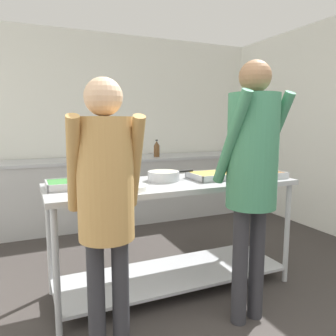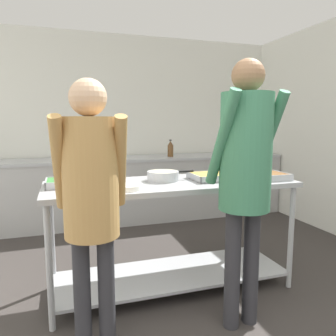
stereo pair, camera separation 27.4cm
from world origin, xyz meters
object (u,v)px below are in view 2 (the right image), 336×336
Objects in this scene: serving_tray_greens at (214,177)px; serving_tray_vegetables at (262,176)px; guest_serving_left at (245,165)px; serving_tray_roast at (74,182)px; water_bottle at (170,149)px; guest_serving_right at (91,189)px; sauce_pan at (163,175)px; plate_stack at (127,187)px.

serving_tray_greens is 0.42m from serving_tray_vegetables.
guest_serving_left reaches higher than serving_tray_greens.
water_bottle is at bearing 53.15° from serving_tray_roast.
serving_tray_greens is (1.13, -0.09, 0.00)m from serving_tray_roast.
guest_serving_right is 6.75× the size of water_bottle.
sauce_pan is at bearing 167.86° from serving_tray_vegetables.
guest_serving_left is 1.10× the size of guest_serving_right.
guest_serving_left is at bearing -97.52° from water_bottle.
serving_tray_roast is at bearing -126.85° from water_bottle.
guest_serving_left is (0.35, -0.70, 0.16)m from sauce_pan.
serving_tray_vegetables is at bearing -85.84° from water_bottle.
water_bottle is (0.34, 2.57, -0.10)m from guest_serving_left.
guest_serving_right is at bearing -124.19° from plate_stack.
guest_serving_left is (-0.08, -0.62, 0.18)m from serving_tray_greens.
serving_tray_roast is 2.33m from water_bottle.
sauce_pan is (0.71, -0.01, 0.02)m from serving_tray_roast.
guest_serving_left is at bearing -97.10° from serving_tray_greens.
serving_tray_greens and serving_tray_vegetables have the same top height.
serving_tray_greens is at bearing -11.06° from sauce_pan.
sauce_pan is 1.66× the size of water_bottle.
plate_stack is at bearing -36.94° from serving_tray_roast.
guest_serving_right is 2.88m from water_bottle.
plate_stack is 0.44m from sauce_pan.
guest_serving_left is at bearing -32.13° from plate_stack.
guest_serving_left is at bearing -1.08° from guest_serving_right.
serving_tray_roast is at bearing 143.06° from plate_stack.
water_bottle reaches higher than plate_stack.
plate_stack is 0.80m from serving_tray_greens.
guest_serving_left is (-0.49, -0.52, 0.18)m from serving_tray_vegetables.
guest_serving_left reaches higher than sauce_pan.
serving_tray_roast is 1.10× the size of serving_tray_greens.
serving_tray_vegetables is (0.41, -0.10, 0.00)m from serving_tray_greens.
serving_tray_greens is 0.23× the size of guest_serving_right.
guest_serving_left reaches higher than water_bottle.
sauce_pan is 1.07× the size of serving_tray_greens.
serving_tray_roast is at bearing 146.18° from guest_serving_left.
serving_tray_roast is 1.70× the size of water_bottle.
serving_tray_greens is at bearing 29.40° from guest_serving_right.
guest_serving_right reaches higher than water_bottle.
serving_tray_vegetables is 1.56× the size of water_bottle.
sauce_pan is 0.22× the size of guest_serving_left.
serving_tray_greens is (0.78, 0.18, 0.01)m from plate_stack.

